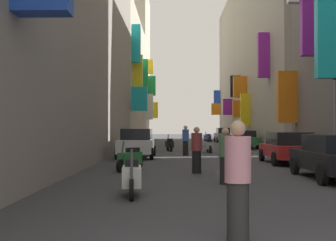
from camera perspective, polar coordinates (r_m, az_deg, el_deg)
The scene contains 21 objects.
ground_plane at distance 33.16m, azimuth 3.46°, elevation -3.69°, with size 140.00×140.00×0.00m, color #38383D.
building_left_mid_a at distance 37.30m, azimuth -9.22°, elevation 8.00°, with size 7.30×3.38×14.78m.
building_left_mid_b at distance 45.90m, azimuth -7.32°, elevation 4.92°, with size 7.04×14.42×12.51m.
building_left_mid_c at distance 58.64m, azimuth -5.58°, elevation 6.90°, with size 7.19×10.67×19.12m.
building_right_mid_c at distance 38.19m, azimuth 15.50°, elevation 10.57°, with size 7.26×20.24×18.39m.
building_right_far at distance 55.97m, azimuth 10.66°, elevation 6.31°, with size 7.29×16.77×17.23m.
parked_car_black at distance 14.65m, azimuth 20.95°, elevation -4.30°, with size 1.94×4.25×1.40m.
parked_car_green at distance 34.40m, azimuth 9.62°, elevation -2.35°, with size 2.03×4.34×1.38m.
parked_car_red at distance 20.41m, azimuth 15.25°, elevation -3.34°, with size 1.94×4.12×1.41m.
parked_car_grey at distance 48.12m, azimuth 7.33°, elevation -1.84°, with size 2.01×4.44×1.55m.
parked_car_white at distance 23.54m, azimuth -4.08°, elevation -2.89°, with size 1.92×4.08×1.54m.
scooter_green at distance 16.53m, azimuth -4.92°, elevation -4.92°, with size 0.85×1.89×1.13m.
scooter_black at distance 30.18m, azimuth 0.19°, elevation -3.09°, with size 0.63×1.84×1.13m.
scooter_red at distance 38.57m, azimuth 3.68°, elevation -2.60°, with size 0.69×1.77×1.13m.
scooter_silver at distance 28.36m, azimuth 5.32°, elevation -3.23°, with size 0.50×1.90×1.13m.
scooter_white at distance 10.56m, azimuth -4.72°, elevation -7.21°, with size 0.54×1.90×1.13m.
scooter_blue at distance 50.88m, azimuth 5.15°, elevation -2.18°, with size 0.80×1.93×1.13m.
pedestrian_crossing at distance 6.44m, azimuth 9.05°, elevation -7.71°, with size 0.48×0.48×1.73m.
pedestrian_near_left at distance 12.70m, azimuth 7.44°, elevation -4.61°, with size 0.54×0.54×1.61m.
pedestrian_near_right at distance 15.59m, azimuth 3.74°, elevation -3.86°, with size 0.41×0.41×1.64m.
pedestrian_mid_street at distance 25.33m, azimuth 2.29°, elevation -2.61°, with size 0.51×0.51×1.73m.
Camera 1 is at (-1.54, -3.09, 1.63)m, focal length 47.03 mm.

